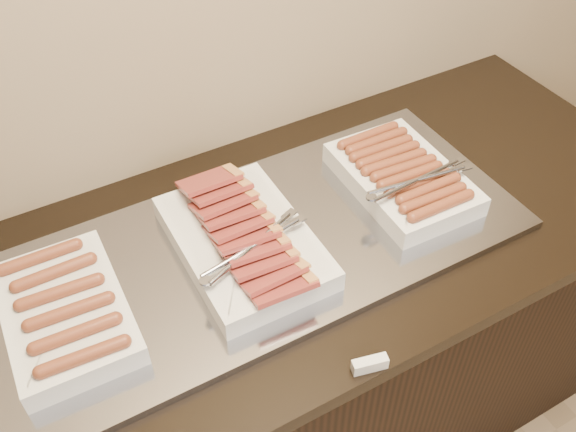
# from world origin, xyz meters

# --- Properties ---
(counter) EXTENTS (2.06, 0.76, 0.90)m
(counter) POSITION_xyz_m (0.00, 2.13, 0.45)
(counter) COLOR black
(counter) RESTS_ON ground
(warming_tray) EXTENTS (1.20, 0.50, 0.02)m
(warming_tray) POSITION_xyz_m (-0.00, 2.13, 0.91)
(warming_tray) COLOR #9698A3
(warming_tray) RESTS_ON counter
(dish_left) EXTENTS (0.23, 0.34, 0.07)m
(dish_left) POSITION_xyz_m (-0.40, 2.13, 0.95)
(dish_left) COLOR silver
(dish_left) RESTS_ON warming_tray
(dish_center) EXTENTS (0.28, 0.41, 0.10)m
(dish_center) POSITION_xyz_m (-0.02, 2.13, 0.95)
(dish_center) COLOR silver
(dish_center) RESTS_ON warming_tray
(dish_right) EXTENTS (0.26, 0.35, 0.08)m
(dish_right) POSITION_xyz_m (0.39, 2.13, 0.95)
(dish_right) COLOR silver
(dish_right) RESTS_ON warming_tray
(label_holder) EXTENTS (0.07, 0.04, 0.03)m
(label_holder) POSITION_xyz_m (0.06, 1.77, 0.91)
(label_holder) COLOR silver
(label_holder) RESTS_ON counter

